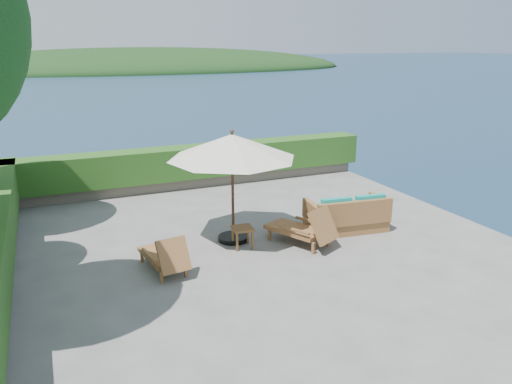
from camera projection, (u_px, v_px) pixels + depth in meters
name	position (u px, v px, depth m)	size (l,w,h in m)	color
ground	(258.00, 247.00, 11.70)	(12.00, 12.00, 0.00)	gray
foundation	(258.00, 306.00, 12.15)	(12.00, 12.00, 3.00)	#514941
ocean	(258.00, 357.00, 12.56)	(600.00, 600.00, 0.00)	#172949
offshore_island	(144.00, 69.00, 145.13)	(126.00, 57.60, 12.60)	black
planter_wall_far	(191.00, 181.00, 16.57)	(12.00, 0.60, 0.36)	#665D51
hedge_far	(190.00, 162.00, 16.38)	(12.40, 0.90, 1.00)	#1A4313
patio_umbrella	(232.00, 148.00, 11.46)	(3.40, 3.40, 2.71)	black
lounge_left	(165.00, 256.00, 10.36)	(0.84, 1.59, 0.87)	olive
lounge_right	(304.00, 228.00, 11.73)	(1.38, 1.86, 0.99)	olive
side_table	(242.00, 231.00, 11.58)	(0.51, 0.51, 0.50)	brown
wicker_loveseat	(347.00, 216.00, 12.64)	(2.12, 1.26, 0.99)	olive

